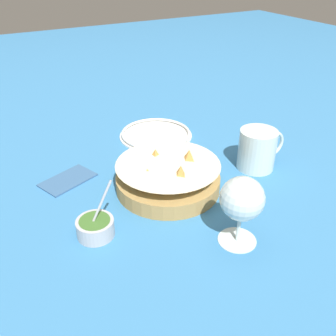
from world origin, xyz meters
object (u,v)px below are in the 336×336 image
Objects in this scene: beer_mug at (257,151)px; side_plate at (156,134)px; wine_glass at (242,201)px; food_basket at (168,177)px; sauce_cup at (95,227)px.

beer_mug reaches higher than side_plate.
wine_glass is 0.66× the size of side_plate.
sauce_cup is at bearing -159.84° from food_basket.
wine_glass is 1.06× the size of beer_mug.
wine_glass is 0.50m from side_plate.
beer_mug is at bearing 43.28° from wine_glass.
sauce_cup is 0.29m from wine_glass.
beer_mug reaches higher than food_basket.
sauce_cup is 0.54× the size of side_plate.
side_plate is at bearing 47.84° from sauce_cup.
food_basket reaches higher than side_plate.
side_plate is (-0.14, 0.29, -0.04)m from beer_mug.
wine_glass is at bearing -98.19° from side_plate.
side_plate is at bearing 68.90° from food_basket.
wine_glass is (0.24, -0.15, 0.08)m from sauce_cup.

